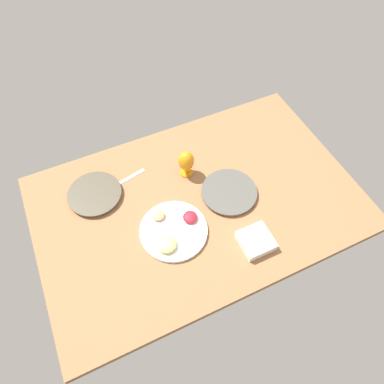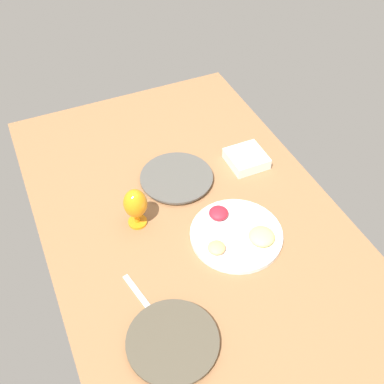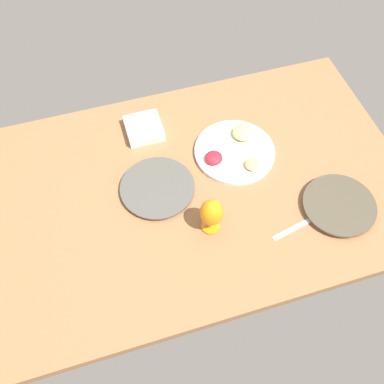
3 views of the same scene
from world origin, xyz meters
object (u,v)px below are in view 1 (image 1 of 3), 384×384
at_px(dinner_plate_left, 95,194).
at_px(hurricane_glass_orange, 186,162).
at_px(square_bowl_white, 256,241).
at_px(fruit_platter, 173,231).
at_px(dinner_plate_right, 229,192).

xyz_separation_m(dinner_plate_left, hurricane_glass_orange, (0.48, -0.06, 0.08)).
bearing_deg(square_bowl_white, dinner_plate_left, 136.66).
height_order(dinner_plate_left, fruit_platter, fruit_platter).
relative_size(dinner_plate_left, square_bowl_white, 1.87).
distance_m(dinner_plate_right, square_bowl_white, 0.30).
bearing_deg(square_bowl_white, dinner_plate_right, 86.16).
height_order(fruit_platter, square_bowl_white, fruit_platter).
bearing_deg(fruit_platter, hurricane_glass_orange, 55.81).
height_order(dinner_plate_right, fruit_platter, fruit_platter).
xyz_separation_m(fruit_platter, hurricane_glass_orange, (0.20, 0.30, 0.08)).
height_order(dinner_plate_left, square_bowl_white, square_bowl_white).
xyz_separation_m(hurricane_glass_orange, square_bowl_white, (0.12, -0.51, -0.07)).
relative_size(dinner_plate_right, fruit_platter, 0.88).
distance_m(hurricane_glass_orange, square_bowl_white, 0.53).
relative_size(dinner_plate_left, dinner_plate_right, 0.96).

